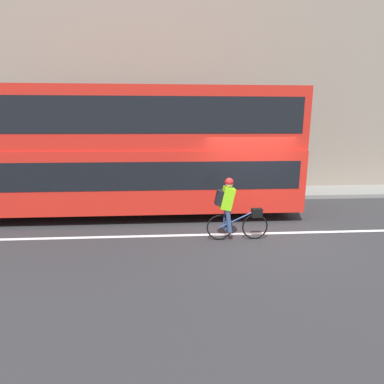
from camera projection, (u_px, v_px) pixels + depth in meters
ground_plane at (256, 232)px, 8.03m from camera, size 80.00×80.00×0.00m
road_center_line at (256, 233)px, 7.94m from camera, size 50.00×0.14×0.01m
sidewalk_curb at (226, 193)px, 12.39m from camera, size 60.00×1.89×0.15m
building_facade at (224, 98)px, 12.61m from camera, size 60.00×0.30×7.92m
bus at (125, 147)px, 9.24m from camera, size 10.56×2.46×3.86m
cyclist_on_bike at (231, 207)px, 7.35m from camera, size 1.55×0.32×1.58m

